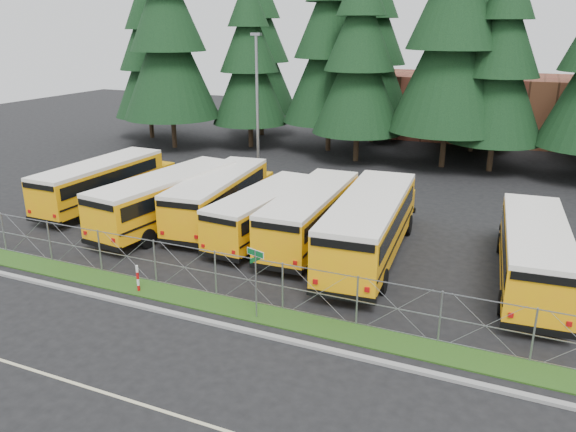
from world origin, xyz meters
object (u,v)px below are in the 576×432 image
object	(u,v)px
bus_2	(172,200)
bus_east	(533,255)
bus_3	(221,198)
bus_0	(105,184)
bus_4	(267,213)
bus_6	(371,227)
striped_bollard	(138,279)
street_sign	(256,269)
light_standard	(257,104)
bus_5	(313,216)

from	to	relation	value
bus_2	bus_east	distance (m)	18.43
bus_3	bus_east	size ratio (longest dim) A/B	0.99
bus_east	bus_0	bearing A→B (deg)	171.71
bus_4	bus_6	size ratio (longest dim) A/B	0.82
bus_3	striped_bollard	bearing A→B (deg)	-87.72
bus_6	striped_bollard	xyz separation A→B (m)	(-7.86, -7.36, -0.98)
bus_2	bus_3	xyz separation A→B (m)	(2.18, 1.61, -0.07)
bus_east	striped_bollard	world-z (taller)	bus_east
bus_2	bus_6	size ratio (longest dim) A/B	0.94
street_sign	striped_bollard	bearing A→B (deg)	-179.97
bus_0	bus_4	size ratio (longest dim) A/B	1.09
bus_4	striped_bollard	xyz separation A→B (m)	(-2.06, -8.11, -0.69)
street_sign	bus_6	bearing A→B (deg)	72.34
bus_2	striped_bollard	xyz separation A→B (m)	(3.48, -7.55, -0.88)
bus_6	striped_bollard	bearing A→B (deg)	-140.99
light_standard	bus_3	bearing A→B (deg)	-76.98
bus_east	light_standard	xyz separation A→B (m)	(-18.25, 10.60, 4.08)
light_standard	bus_east	bearing A→B (deg)	-30.15
bus_6	bus_east	size ratio (longest dim) A/B	1.11
bus_3	bus_4	xyz separation A→B (m)	(3.35, -1.05, -0.12)
bus_4	light_standard	world-z (taller)	light_standard
bus_3	light_standard	world-z (taller)	light_standard
bus_0	bus_3	bearing A→B (deg)	2.76
bus_5	street_sign	xyz separation A→B (m)	(0.94, -8.30, 0.62)
bus_0	bus_2	distance (m)	6.01
bus_0	light_standard	size ratio (longest dim) A/B	1.06
bus_4	street_sign	size ratio (longest dim) A/B	3.49
bus_2	striped_bollard	size ratio (longest dim) A/B	9.38
striped_bollard	bus_6	bearing A→B (deg)	43.11
bus_0	bus_east	distance (m)	24.34
street_sign	striped_bollard	size ratio (longest dim) A/B	2.34
bus_2	light_standard	size ratio (longest dim) A/B	1.11
bus_2	bus_4	world-z (taller)	bus_2
bus_2	bus_3	bearing A→B (deg)	43.37
bus_3	bus_2	bearing A→B (deg)	-149.36
bus_6	light_standard	world-z (taller)	light_standard
bus_2	light_standard	distance (m)	11.07
bus_6	striped_bollard	distance (m)	10.81
bus_6	bus_2	bearing A→B (deg)	174.94
bus_0	light_standard	world-z (taller)	light_standard
bus_3	bus_east	world-z (taller)	bus_east
bus_2	bus_6	distance (m)	11.34
light_standard	street_sign	bearing A→B (deg)	-63.69
bus_2	bus_5	bearing A→B (deg)	12.33
bus_2	bus_4	xyz separation A→B (m)	(5.53, 0.56, -0.19)
bus_0	bus_4	world-z (taller)	bus_0
bus_5	striped_bollard	xyz separation A→B (m)	(-4.58, -8.31, -0.81)
bus_5	bus_east	world-z (taller)	bus_east
bus_2	bus_4	bearing A→B (deg)	12.78
bus_4	light_standard	xyz separation A→B (m)	(-5.36, 9.74, 4.22)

